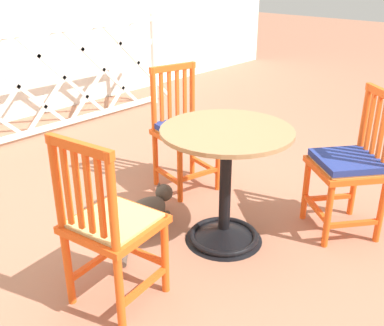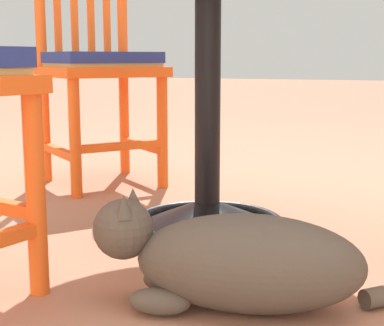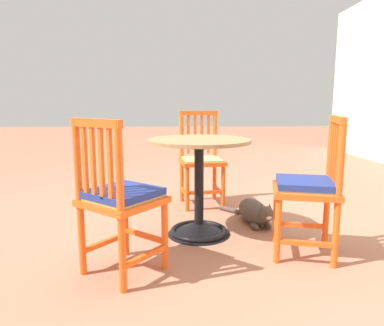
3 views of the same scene
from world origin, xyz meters
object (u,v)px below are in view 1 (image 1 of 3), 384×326
at_px(orange_chair_facing_out, 350,166).
at_px(orange_chair_tucked_in, 185,131).
at_px(cafe_table, 225,199).
at_px(tabby_cat, 146,213).
at_px(orange_chair_at_corner, 110,227).

bearing_deg(orange_chair_facing_out, orange_chair_tucked_in, 100.79).
height_order(orange_chair_facing_out, orange_chair_tucked_in, same).
relative_size(cafe_table, tabby_cat, 1.10).
bearing_deg(tabby_cat, orange_chair_facing_out, -49.33).
xyz_separation_m(orange_chair_facing_out, tabby_cat, (-0.83, 0.96, -0.35)).
height_order(cafe_table, orange_chair_tucked_in, orange_chair_tucked_in).
relative_size(orange_chair_at_corner, tabby_cat, 1.32).
distance_m(orange_chair_at_corner, orange_chair_facing_out, 1.52).
height_order(cafe_table, tabby_cat, cafe_table).
bearing_deg(orange_chair_facing_out, cafe_table, 141.48).
relative_size(cafe_table, orange_chair_facing_out, 0.83).
xyz_separation_m(orange_chair_at_corner, tabby_cat, (0.59, 0.41, -0.34)).
distance_m(orange_chair_at_corner, orange_chair_tucked_in, 1.35).
bearing_deg(orange_chair_facing_out, tabby_cat, 130.67).
bearing_deg(cafe_table, orange_chair_tucked_in, 60.70).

